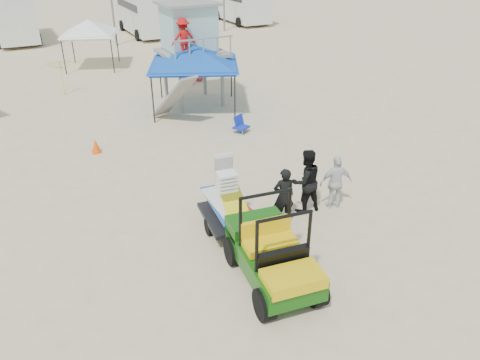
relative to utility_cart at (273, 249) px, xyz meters
name	(u,v)px	position (x,y,z in m)	size (l,w,h in m)	color
ground	(282,296)	(-0.02, -0.48, -0.93)	(140.00, 140.00, 0.00)	beige
utility_cart	(273,249)	(0.00, 0.00, 0.00)	(1.62, 2.78, 2.01)	#114D0C
surf_trailer	(227,205)	(0.01, 2.34, -0.15)	(1.37, 2.24, 1.91)	black
man_left	(284,196)	(1.52, 2.04, -0.13)	(0.58, 0.38, 1.60)	black
man_mid	(306,181)	(2.37, 2.29, -0.01)	(0.90, 0.70, 1.85)	black
man_right	(336,183)	(3.22, 2.04, -0.14)	(0.93, 0.39, 1.59)	silver
lifeguard_tower	(189,32)	(3.07, 12.57, 2.24)	(2.69, 2.69, 4.26)	gray
canopy_blue	(193,49)	(2.91, 11.68, 1.70)	(4.57, 4.57, 3.18)	black
canopy_white_c	(88,22)	(0.32, 21.01, 1.61)	(3.53, 3.53, 3.10)	black
umbrella_b	(62,78)	(-1.98, 16.40, -0.09)	(1.83, 1.87, 1.68)	#CBC312
cone_near	(96,146)	(-2.03, 8.90, -0.68)	(0.34, 0.34, 0.50)	#FF5308
beach_chair_b	(240,124)	(3.43, 8.36, -0.62)	(0.72, 0.80, 0.64)	#1028B0
beach_chair_c	(187,77)	(4.03, 15.66, -0.62)	(0.71, 0.79, 0.64)	#2010AD
rv_mid_left	(13,15)	(-3.03, 31.02, 0.87)	(2.65, 6.50, 3.25)	silver
rv_mid_right	(144,10)	(5.97, 29.52, 0.87)	(2.64, 7.00, 3.25)	silver
rv_far_right	(241,0)	(14.97, 31.02, 0.87)	(2.64, 6.60, 3.25)	silver
distant_beachgoers	(205,46)	(6.94, 20.03, -0.15)	(6.73, 12.37, 1.58)	#A72F42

